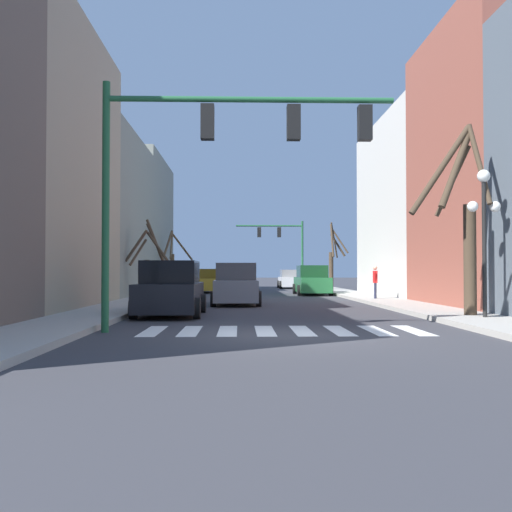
# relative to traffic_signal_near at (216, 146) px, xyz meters

# --- Properties ---
(ground_plane) EXTENTS (240.00, 240.00, 0.00)m
(ground_plane) POSITION_rel_traffic_signal_near_xyz_m (1.62, -0.87, -4.43)
(ground_plane) COLOR #38383D
(sidewalk_left) EXTENTS (2.16, 90.00, 0.15)m
(sidewalk_left) POSITION_rel_traffic_signal_near_xyz_m (-3.94, -0.87, -4.35)
(sidewalk_left) COLOR #ADA89E
(sidewalk_left) RESTS_ON ground_plane
(building_row_left) EXTENTS (6.00, 42.80, 10.72)m
(building_row_left) POSITION_rel_traffic_signal_near_xyz_m (-8.02, 14.31, 0.45)
(building_row_left) COLOR #66564C
(building_row_left) RESTS_ON ground_plane
(building_row_right) EXTENTS (6.00, 31.74, 11.08)m
(building_row_right) POSITION_rel_traffic_signal_near_xyz_m (11.27, 9.20, 0.60)
(building_row_right) COLOR #515B66
(building_row_right) RESTS_ON ground_plane
(crosswalk_stripes) EXTENTS (6.75, 2.60, 0.01)m
(crosswalk_stripes) POSITION_rel_traffic_signal_near_xyz_m (1.62, 0.26, -4.42)
(crosswalk_stripes) COLOR white
(crosswalk_stripes) RESTS_ON ground_plane
(traffic_signal_near) EXTENTS (6.95, 0.28, 5.95)m
(traffic_signal_near) POSITION_rel_traffic_signal_near_xyz_m (0.00, 0.00, 0.00)
(traffic_signal_near) COLOR #236038
(traffic_signal_near) RESTS_ON ground_plane
(traffic_signal_far) EXTENTS (5.72, 0.28, 5.69)m
(traffic_signal_far) POSITION_rel_traffic_signal_near_xyz_m (4.21, 36.32, -0.34)
(traffic_signal_far) COLOR #236038
(traffic_signal_far) RESTS_ON ground_plane
(street_lamp_right_corner) EXTENTS (0.95, 0.36, 4.16)m
(street_lamp_right_corner) POSITION_rel_traffic_signal_near_xyz_m (7.46, 2.46, -1.32)
(street_lamp_right_corner) COLOR black
(street_lamp_right_corner) RESTS_ON sidewalk_right
(car_parked_left_far) EXTENTS (2.19, 4.39, 1.59)m
(car_parked_left_far) POSITION_rel_traffic_signal_near_xyz_m (-1.64, 26.26, -3.68)
(car_parked_left_far) COLOR #A38423
(car_parked_left_far) RESTS_ON ground_plane
(car_parked_left_near) EXTENTS (2.06, 4.37, 1.79)m
(car_parked_left_near) POSITION_rel_traffic_signal_near_xyz_m (0.41, 11.44, -3.60)
(car_parked_left_near) COLOR gray
(car_parked_left_near) RESTS_ON ground_plane
(car_parked_left_mid) EXTENTS (2.05, 4.87, 1.79)m
(car_parked_left_mid) POSITION_rel_traffic_signal_near_xyz_m (4.96, 22.17, -3.60)
(car_parked_left_mid) COLOR #236B38
(car_parked_left_mid) RESTS_ON ground_plane
(car_parked_right_far) EXTENTS (2.19, 4.77, 1.56)m
(car_parked_right_far) POSITION_rel_traffic_signal_near_xyz_m (4.89, 35.98, -3.69)
(car_parked_right_far) COLOR white
(car_parked_right_far) RESTS_ON ground_plane
(car_parked_right_mid) EXTENTS (2.11, 4.61, 1.77)m
(car_parked_right_mid) POSITION_rel_traffic_signal_near_xyz_m (-1.68, 5.29, -3.60)
(car_parked_right_mid) COLOR black
(car_parked_right_mid) RESTS_ON ground_plane
(pedestrian_waiting_at_curb) EXTENTS (0.30, 0.66, 1.55)m
(pedestrian_waiting_at_curb) POSITION_rel_traffic_signal_near_xyz_m (6.98, 13.96, -3.36)
(pedestrian_waiting_at_curb) COLOR #282D47
(pedestrian_waiting_at_curb) RESTS_ON sidewalk_right
(street_tree_right_near) EXTENTS (2.22, 1.28, 5.68)m
(street_tree_right_near) POSITION_rel_traffic_signal_near_xyz_m (7.17, 3.23, -1.57)
(street_tree_right_near) COLOR #473828
(street_tree_right_near) RESTS_ON sidewalk_right
(street_tree_right_mid) EXTENTS (2.30, 1.36, 3.90)m
(street_tree_right_mid) POSITION_rel_traffic_signal_near_xyz_m (-3.99, 15.62, -2.41)
(street_tree_right_mid) COLOR #473828
(street_tree_right_mid) RESTS_ON sidewalk_left
(street_tree_left_far) EXTENTS (1.88, 2.62, 4.19)m
(street_tree_left_far) POSITION_rel_traffic_signal_near_xyz_m (-4.15, 28.04, -2.30)
(street_tree_left_far) COLOR brown
(street_tree_left_far) RESTS_ON sidewalk_left
(street_tree_right_far) EXTENTS (1.37, 2.18, 4.92)m
(street_tree_right_far) POSITION_rel_traffic_signal_near_xyz_m (7.40, 29.58, -2.12)
(street_tree_right_far) COLOR #473828
(street_tree_right_far) RESTS_ON sidewalk_right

